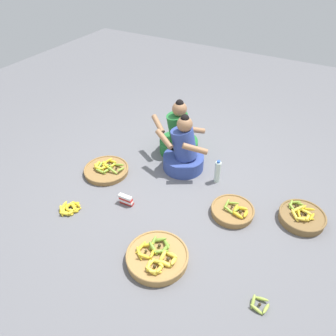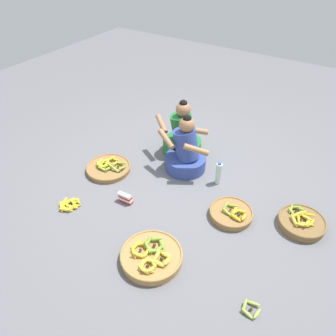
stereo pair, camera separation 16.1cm
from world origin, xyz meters
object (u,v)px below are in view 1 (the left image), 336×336
Objects in this scene: banana_basket_front_right at (233,211)px; loose_bananas_near_vendor at (70,208)px; banana_basket_front_left at (302,217)px; banana_basket_back_center at (106,170)px; packet_carton_stack at (126,200)px; vendor_woman_behind at (179,136)px; loose_bananas_back_left at (259,305)px; water_bottle at (217,172)px; vendor_woman_front at (184,152)px; banana_basket_front_center at (157,257)px.

banana_basket_front_right is 1.80m from loose_bananas_near_vendor.
banana_basket_front_left reaches higher than loose_bananas_near_vendor.
banana_basket_back_center is 2.36m from banana_basket_front_left.
vendor_woman_behind is at bearing 88.58° from packet_carton_stack.
loose_bananas_near_vendor is at bearing -152.43° from banana_basket_front_right.
loose_bananas_back_left is (1.65, -1.68, -0.22)m from vendor_woman_behind.
loose_bananas_near_vendor is 1.55× the size of packet_carton_stack.
loose_bananas_back_left is (0.58, -0.91, -0.02)m from banana_basket_front_right.
vendor_woman_behind is 2.90× the size of loose_bananas_near_vendor.
banana_basket_front_left is at bearing 21.70° from packet_carton_stack.
banana_basket_front_left is 1.92m from packet_carton_stack.
water_bottle is (0.71, -0.34, -0.10)m from vendor_woman_behind.
vendor_woman_behind reaches higher than loose_bananas_back_left.
banana_basket_back_center is (-0.80, -0.56, -0.20)m from vendor_woman_front.
banana_basket_front_left is at bearing -15.88° from vendor_woman_behind.
loose_bananas_near_vendor is 0.87× the size of water_bottle.
vendor_woman_front is 1.00m from banana_basket_back_center.
banana_basket_back_center reaches higher than loose_bananas_back_left.
water_bottle is at bearing 125.14° from loose_bananas_back_left.
loose_bananas_near_vendor is at bearing -119.58° from vendor_woman_front.
banana_basket_back_center is 1.40m from water_bottle.
water_bottle is at bearing 49.75° from packet_carton_stack.
banana_basket_front_left reaches higher than loose_bananas_back_left.
loose_bananas_back_left is at bearing -2.02° from loose_bananas_near_vendor.
banana_basket_front_center is at bearing -4.77° from loose_bananas_near_vendor.
vendor_woman_behind is (-0.23, 0.30, 0.00)m from vendor_woman_front.
banana_basket_front_center is at bearing -68.43° from vendor_woman_behind.
vendor_woman_front is at bearing 35.02° from banana_basket_back_center.
banana_basket_back_center is 0.65m from packet_carton_stack.
water_bottle is (1.22, 1.27, 0.12)m from loose_bananas_near_vendor.
banana_basket_back_center is 1.15× the size of banana_basket_front_left.
vendor_woman_behind is 1.06m from banana_basket_back_center.
packet_carton_stack is at bearing 38.98° from loose_bananas_near_vendor.
vendor_woman_front is at bearing 135.97° from loose_bananas_back_left.
banana_basket_front_left is 1.83× the size of loose_bananas_near_vendor.
water_bottle reaches higher than banana_basket_front_right.
banana_basket_back_center is 2.38m from loose_bananas_back_left.
banana_basket_back_center is at bearing 147.69° from packet_carton_stack.
banana_basket_back_center is 2.10× the size of loose_bananas_near_vendor.
vendor_woman_behind is at bearing 111.57° from banana_basket_front_center.
banana_basket_front_left is 3.10× the size of loose_bananas_back_left.
banana_basket_front_center is at bearing -35.01° from packet_carton_stack.
water_bottle is at bearing 88.48° from banana_basket_front_center.
banana_basket_back_center is at bearing -123.94° from vendor_woman_behind.
vendor_woman_front is at bearing 175.43° from water_bottle.
loose_bananas_back_left is 1.75m from packet_carton_stack.
banana_basket_back_center is at bearing 94.94° from loose_bananas_near_vendor.
loose_bananas_back_left is (2.23, -0.82, -0.02)m from banana_basket_back_center.
vendor_woman_behind reaches higher than packet_carton_stack.
banana_basket_front_center reaches higher than loose_bananas_near_vendor.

